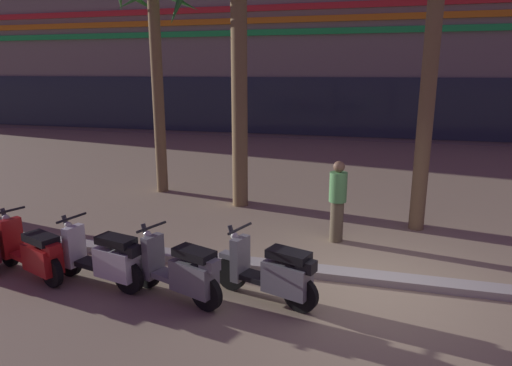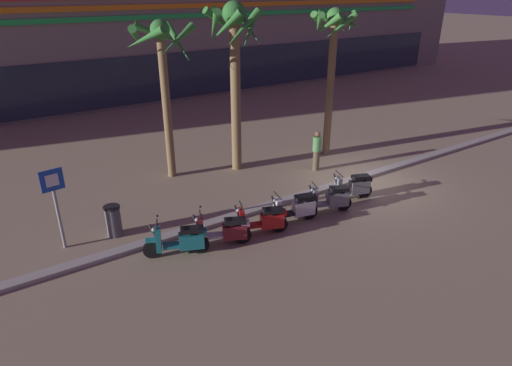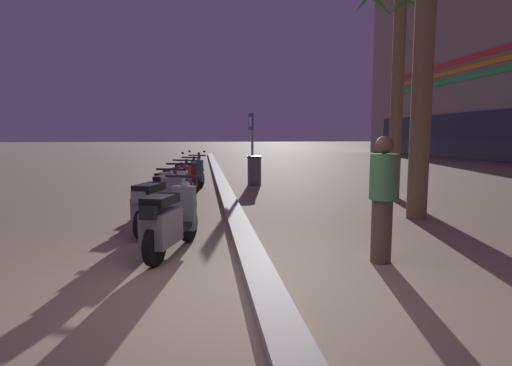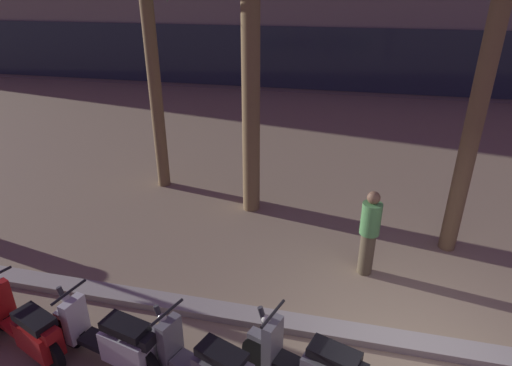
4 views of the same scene
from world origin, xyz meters
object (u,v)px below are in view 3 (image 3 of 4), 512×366
Objects in this scene: scooter_teal_last_in_row at (189,176)px; scooter_white_far_back at (171,194)px; pedestrian_by_palm_tree at (383,197)px; scooter_red_lead_nearest at (173,187)px; palm_tree_by_mall_entrance at (400,24)px; crossing_sign at (252,139)px; scooter_maroon_gap_after_mid at (180,181)px; scooter_grey_second_in_line at (169,222)px; litter_bin at (254,170)px; scooter_grey_tail_end at (158,206)px.

scooter_teal_last_in_row is 3.75m from scooter_white_far_back.
pedestrian_by_palm_tree is at bearing 20.54° from scooter_teal_last_in_row.
palm_tree_by_mall_entrance is at bearing 95.20° from scooter_red_lead_nearest.
palm_tree_by_mall_entrance is (-0.51, 5.57, 3.92)m from scooter_red_lead_nearest.
crossing_sign is at bearing 154.49° from scooter_red_lead_nearest.
scooter_teal_last_in_row is 0.98× the size of scooter_maroon_gap_after_mid.
scooter_teal_last_in_row is 6.37m from scooter_grey_second_in_line.
litter_bin is (-1.22, 2.06, 0.04)m from scooter_teal_last_in_row.
scooter_maroon_gap_after_mid is 5.15m from scooter_grey_second_in_line.
pedestrian_by_palm_tree reaches higher than scooter_grey_tail_end.
scooter_maroon_gap_after_mid reaches higher than litter_bin.
crossing_sign is (-6.36, 2.39, 1.04)m from scooter_white_far_back.
scooter_white_far_back is 0.31× the size of palm_tree_by_mall_entrance.
scooter_maroon_gap_after_mid reaches higher than scooter_grey_second_in_line.
scooter_grey_second_in_line is 9.32m from crossing_sign.
palm_tree_by_mall_entrance reaches higher than scooter_red_lead_nearest.
scooter_grey_tail_end is 0.70× the size of crossing_sign.
pedestrian_by_palm_tree is at bearing 2.95° from crossing_sign.
palm_tree_by_mall_entrance is at bearing 45.27° from litter_bin.
scooter_white_far_back is 0.75× the size of crossing_sign.
scooter_red_lead_nearest is 5.44m from pedestrian_by_palm_tree.
scooter_red_lead_nearest is 4.38m from litter_bin.
scooter_maroon_gap_after_mid is 6.48m from pedestrian_by_palm_tree.
litter_bin is (-8.27, -0.58, -0.36)m from pedestrian_by_palm_tree.
scooter_teal_last_in_row is at bearing 175.95° from scooter_grey_tail_end.
crossing_sign is (-7.71, 2.50, 1.04)m from scooter_grey_tail_end.
scooter_grey_tail_end reaches higher than litter_bin.
scooter_teal_last_in_row is 0.71× the size of crossing_sign.
litter_bin is at bearing 120.71° from scooter_teal_last_in_row.
scooter_white_far_back is 1.89× the size of litter_bin.
scooter_teal_last_in_row is 1.24m from scooter_maroon_gap_after_mid.
scooter_maroon_gap_after_mid is at bearing -31.21° from crossing_sign.
scooter_maroon_gap_after_mid is at bearing -42.50° from litter_bin.
scooter_grey_tail_end is at bearing -4.91° from scooter_white_far_back.
scooter_red_lead_nearest is 1.85× the size of litter_bin.
scooter_grey_tail_end is (3.87, -0.17, 0.02)m from scooter_maroon_gap_after_mid.
pedestrian_by_palm_tree is at bearing 41.15° from scooter_white_far_back.
scooter_white_far_back is 4.40m from pedestrian_by_palm_tree.
scooter_red_lead_nearest is 1.27m from scooter_white_far_back.
crossing_sign is 9.70m from pedestrian_by_palm_tree.
scooter_red_lead_nearest is at bearing -6.66° from scooter_teal_last_in_row.
scooter_grey_tail_end is at bearing -1.56° from scooter_red_lead_nearest.
palm_tree_by_mall_entrance is (4.59, 3.14, 2.86)m from crossing_sign.
crossing_sign reaches higher than pedestrian_by_palm_tree.
scooter_grey_second_in_line is (5.14, 0.12, 0.02)m from scooter_maroon_gap_after_mid.
scooter_teal_last_in_row is at bearing 179.38° from scooter_grey_second_in_line.
litter_bin is at bearing 137.50° from scooter_maroon_gap_after_mid.
scooter_grey_second_in_line is at bearing -13.82° from crossing_sign.
scooter_maroon_gap_after_mid is 1.08× the size of pedestrian_by_palm_tree.
scooter_red_lead_nearest is 2.62m from scooter_grey_tail_end.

